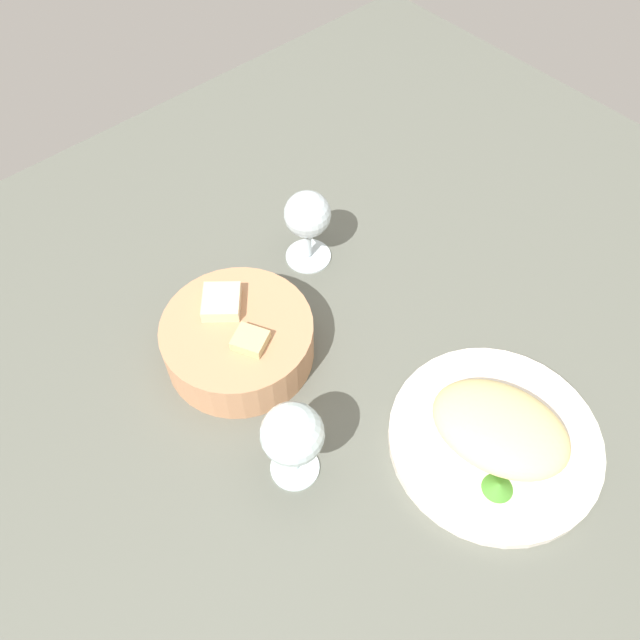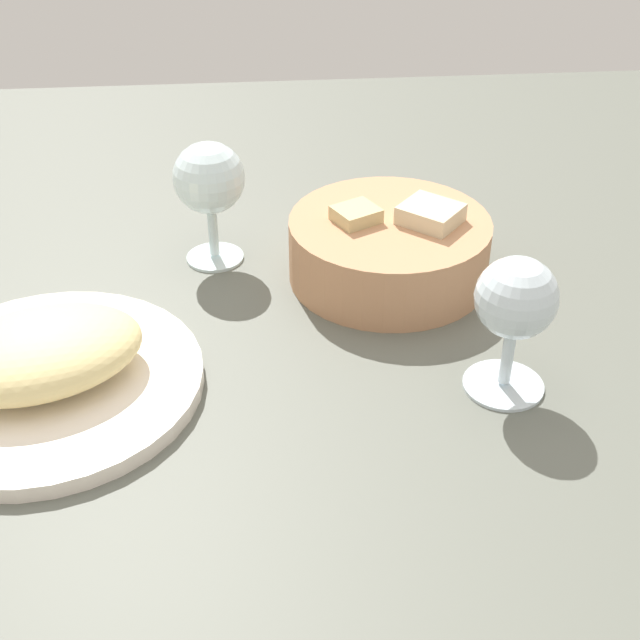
# 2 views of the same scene
# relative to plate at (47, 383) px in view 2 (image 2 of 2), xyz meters

# --- Properties ---
(ground_plane) EXTENTS (1.40, 1.40, 0.02)m
(ground_plane) POSITION_rel_plate_xyz_m (0.13, 0.03, -0.02)
(ground_plane) COLOR #5C6056
(plate) EXTENTS (0.26, 0.26, 0.01)m
(plate) POSITION_rel_plate_xyz_m (0.00, 0.00, 0.00)
(plate) COLOR white
(plate) RESTS_ON ground_plane
(omelette) EXTENTS (0.19, 0.17, 0.05)m
(omelette) POSITION_rel_plate_xyz_m (0.00, -0.00, 0.03)
(omelette) COLOR #EAD38B
(omelette) RESTS_ON plate
(lettuce_garnish) EXTENTS (0.04, 0.04, 0.01)m
(lettuce_garnish) POSITION_rel_plate_xyz_m (-0.04, 0.05, 0.01)
(lettuce_garnish) COLOR #458A2C
(lettuce_garnish) RESTS_ON plate
(bread_basket) EXTENTS (0.19, 0.19, 0.08)m
(bread_basket) POSITION_rel_plate_xyz_m (0.31, 0.15, 0.03)
(bread_basket) COLOR tan
(bread_basket) RESTS_ON ground_plane
(wine_glass_near) EXTENTS (0.07, 0.07, 0.12)m
(wine_glass_near) POSITION_rel_plate_xyz_m (0.38, -0.03, 0.07)
(wine_glass_near) COLOR silver
(wine_glass_near) RESTS_ON ground_plane
(wine_glass_far) EXTENTS (0.07, 0.07, 0.13)m
(wine_glass_far) POSITION_rel_plate_xyz_m (0.13, 0.20, 0.08)
(wine_glass_far) COLOR silver
(wine_glass_far) RESTS_ON ground_plane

